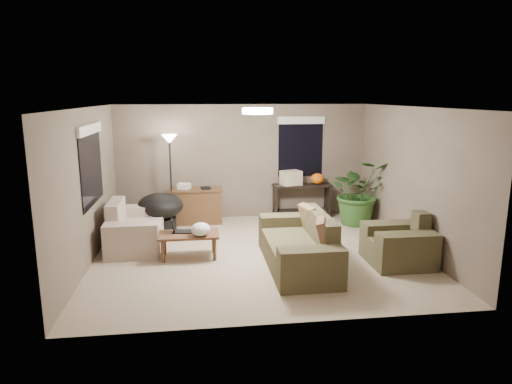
{
  "coord_description": "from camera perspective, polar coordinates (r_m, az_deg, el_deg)",
  "views": [
    {
      "loc": [
        -0.99,
        -7.45,
        2.69
      ],
      "look_at": [
        0.0,
        0.2,
        1.05
      ],
      "focal_mm": 32.0,
      "sensor_mm": 36.0,
      "label": 1
    }
  ],
  "objects": [
    {
      "name": "floor_lamp",
      "position": [
        9.5,
        -10.72,
        5.19
      ],
      "size": [
        0.32,
        0.32,
        1.91
      ],
      "color": "black",
      "rests_on": "ground"
    },
    {
      "name": "papasan_chair",
      "position": [
        9.24,
        -11.84,
        -2.2
      ],
      "size": [
        1.1,
        1.1,
        0.8
      ],
      "color": "black",
      "rests_on": "ground"
    },
    {
      "name": "cat_scratching_post",
      "position": [
        8.47,
        17.38,
        -5.55
      ],
      "size": [
        0.32,
        0.32,
        0.5
      ],
      "color": "tan",
      "rests_on": "ground"
    },
    {
      "name": "loveseat",
      "position": [
        8.56,
        -14.97,
        -4.65
      ],
      "size": [
        0.9,
        1.6,
        0.85
      ],
      "color": "beige",
      "rests_on": "ground"
    },
    {
      "name": "throw_pillows",
      "position": [
        7.35,
        7.51,
        -4.22
      ],
      "size": [
        0.35,
        1.39,
        0.47
      ],
      "color": "#8C7251",
      "rests_on": "main_sofa"
    },
    {
      "name": "cardboard_box",
      "position": [
        10.08,
        4.39,
        1.78
      ],
      "size": [
        0.49,
        0.42,
        0.31
      ],
      "primitive_type": "cube",
      "rotation": [
        0.0,
        0.0,
        0.3
      ],
      "color": "beige",
      "rests_on": "console_table"
    },
    {
      "name": "laptop",
      "position": [
        7.84,
        -9.64,
        -4.55
      ],
      "size": [
        0.38,
        0.28,
        0.24
      ],
      "color": "black",
      "rests_on": "coffee_table"
    },
    {
      "name": "window_left",
      "position": [
        7.99,
        -19.95,
        4.78
      ],
      "size": [
        0.05,
        1.56,
        1.33
      ],
      "color": "black",
      "rests_on": "room_shell"
    },
    {
      "name": "desk_papers",
      "position": [
        9.73,
        -8.42,
        0.68
      ],
      "size": [
        0.71,
        0.3,
        0.12
      ],
      "color": "silver",
      "rests_on": "desk"
    },
    {
      "name": "coffee_table",
      "position": [
        7.77,
        -8.39,
        -5.59
      ],
      "size": [
        1.0,
        0.55,
        0.42
      ],
      "color": "brown",
      "rests_on": "ground"
    },
    {
      "name": "window_back",
      "position": [
        10.23,
        5.63,
        6.88
      ],
      "size": [
        1.06,
        0.05,
        1.33
      ],
      "color": "black",
      "rests_on": "room_shell"
    },
    {
      "name": "desk",
      "position": [
        9.83,
        -7.43,
        -1.7
      ],
      "size": [
        1.1,
        0.5,
        0.75
      ],
      "color": "brown",
      "rests_on": "ground"
    },
    {
      "name": "pumpkin",
      "position": [
        10.22,
        7.68,
        1.66
      ],
      "size": [
        0.3,
        0.3,
        0.25
      ],
      "primitive_type": "ellipsoid",
      "rotation": [
        0.0,
        0.0,
        0.02
      ],
      "color": "orange",
      "rests_on": "console_table"
    },
    {
      "name": "armchair",
      "position": [
        7.81,
        17.45,
        -6.41
      ],
      "size": [
        0.95,
        1.0,
        0.85
      ],
      "color": "brown",
      "rests_on": "ground"
    },
    {
      "name": "ceiling_fixture",
      "position": [
        7.52,
        0.2,
        10.1
      ],
      "size": [
        0.5,
        0.5,
        0.1
      ],
      "primitive_type": "cylinder",
      "color": "white",
      "rests_on": "room_shell"
    },
    {
      "name": "houseplant",
      "position": [
        9.88,
        12.72,
        -0.85
      ],
      "size": [
        1.25,
        1.39,
        1.09
      ],
      "primitive_type": "imported",
      "color": "#2D5923",
      "rests_on": "ground"
    },
    {
      "name": "plastic_bag",
      "position": [
        7.58,
        -6.93,
        -4.65
      ],
      "size": [
        0.39,
        0.38,
        0.22
      ],
      "primitive_type": "ellipsoid",
      "rotation": [
        0.0,
        0.0,
        -0.34
      ],
      "color": "white",
      "rests_on": "coffee_table"
    },
    {
      "name": "console_table",
      "position": [
        10.22,
        5.72,
        -0.78
      ],
      "size": [
        1.3,
        0.4,
        0.75
      ],
      "color": "black",
      "rests_on": "ground"
    },
    {
      "name": "main_sofa",
      "position": [
        7.4,
        5.51,
        -6.96
      ],
      "size": [
        0.95,
        2.2,
        0.85
      ],
      "color": "#4E472F",
      "rests_on": "ground"
    },
    {
      "name": "room_shell",
      "position": [
        7.65,
        0.19,
        1.16
      ],
      "size": [
        5.5,
        5.5,
        5.5
      ],
      "color": "tan",
      "rests_on": "ground"
    }
  ]
}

